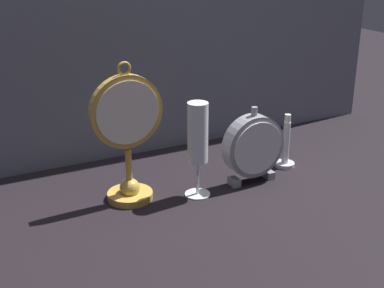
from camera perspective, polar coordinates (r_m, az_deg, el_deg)
ground_plane at (r=1.20m, az=1.74°, el=-5.77°), size 4.00×4.00×0.00m
fabric_backdrop_drape at (r=1.38m, az=-4.76°, el=12.55°), size 1.43×0.01×0.68m
pocket_watch_on_stand at (r=1.15m, az=-6.88°, el=0.48°), size 0.16×0.10×0.31m
mantel_clock_silver at (r=1.25m, az=6.54°, el=-0.27°), size 0.15×0.04×0.19m
champagne_flute at (r=1.16m, az=0.61°, el=0.54°), size 0.06×0.06×0.22m
brass_candlestick at (r=1.36m, az=9.94°, el=-0.60°), size 0.05×0.05×0.14m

